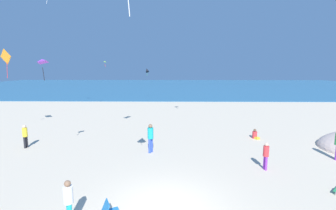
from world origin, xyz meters
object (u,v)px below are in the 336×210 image
(beach_chair_far_left, at_px, (109,210))
(person_3, at_px, (266,154))
(kite_orange, at_px, (6,57))
(kite_purple, at_px, (42,61))
(person_5, at_px, (25,135))
(person_4, at_px, (69,199))
(person_1, at_px, (255,135))
(kite_black, at_px, (147,70))
(kite_lime, at_px, (105,62))
(person_0, at_px, (151,136))

(beach_chair_far_left, distance_m, person_3, 7.93)
(kite_orange, bearing_deg, kite_purple, -43.76)
(person_5, height_order, kite_orange, kite_orange)
(person_4, bearing_deg, kite_purple, 83.83)
(person_1, height_order, kite_black, kite_black)
(person_5, bearing_deg, person_1, 19.14)
(beach_chair_far_left, relative_size, kite_purple, 0.63)
(person_1, xyz_separation_m, person_4, (-9.34, -9.71, 0.63))
(person_1, distance_m, person_5, 15.51)
(kite_lime, bearing_deg, person_3, -59.97)
(kite_lime, bearing_deg, person_0, -68.99)
(kite_purple, bearing_deg, person_4, -57.70)
(person_1, xyz_separation_m, kite_orange, (-18.42, 1.15, 5.57))
(beach_chair_far_left, distance_m, kite_lime, 31.78)
(person_1, distance_m, kite_orange, 19.28)
(person_3, bearing_deg, kite_purple, -13.34)
(person_4, bearing_deg, kite_orange, 91.44)
(kite_lime, relative_size, kite_orange, 0.44)
(kite_purple, bearing_deg, kite_orange, 136.24)
(person_1, bearing_deg, person_0, -93.11)
(person_1, relative_size, person_3, 0.50)
(person_0, height_order, kite_orange, kite_orange)
(person_5, height_order, kite_purple, kite_purple)
(person_3, distance_m, kite_black, 28.53)
(person_1, distance_m, kite_black, 24.19)
(person_4, bearing_deg, person_1, 7.65)
(person_1, bearing_deg, kite_lime, -167.21)
(person_4, height_order, kite_lime, kite_lime)
(person_0, distance_m, kite_orange, 12.82)
(kite_lime, distance_m, kite_black, 6.61)
(person_3, bearing_deg, kite_black, -79.97)
(person_5, bearing_deg, kite_purple, -26.97)
(kite_black, bearing_deg, person_5, -102.58)
(kite_lime, bearing_deg, beach_chair_far_left, -74.61)
(person_3, distance_m, person_5, 14.34)
(person_5, relative_size, kite_orange, 0.69)
(person_4, xyz_separation_m, kite_lime, (-7.11, 30.55, 5.05))
(beach_chair_far_left, distance_m, person_0, 6.41)
(person_0, bearing_deg, kite_black, -52.44)
(person_3, bearing_deg, kite_orange, -28.61)
(kite_purple, bearing_deg, person_0, 12.52)
(kite_black, bearing_deg, kite_orange, -112.39)
(kite_lime, bearing_deg, kite_black, 6.56)
(person_4, height_order, kite_purple, kite_purple)
(beach_chair_far_left, distance_m, person_5, 10.07)
(person_4, bearing_deg, person_3, -9.82)
(kite_black, bearing_deg, kite_lime, -173.44)
(kite_purple, bearing_deg, kite_black, 83.81)
(person_0, distance_m, kite_lime, 26.01)
(kite_lime, bearing_deg, kite_purple, -81.73)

